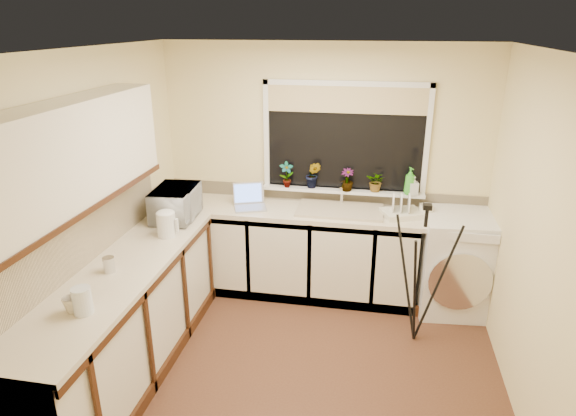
{
  "coord_description": "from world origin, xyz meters",
  "views": [
    {
      "loc": [
        0.52,
        -3.28,
        2.63
      ],
      "look_at": [
        -0.19,
        0.55,
        1.15
      ],
      "focal_mm": 31.03,
      "sensor_mm": 36.0,
      "label": 1
    }
  ],
  "objects_px": {
    "plant_d": "(376,182)",
    "plant_b": "(313,175)",
    "tripod": "(420,275)",
    "plant_c": "(347,180)",
    "steel_jar": "(109,265)",
    "cup_back": "(426,210)",
    "laptop": "(250,201)",
    "soap_bottle_green": "(410,181)",
    "dish_rack": "(402,214)",
    "cup_left": "(72,305)",
    "plant_a": "(287,175)",
    "glass_jug": "(82,301)",
    "soap_bottle_clear": "(414,185)",
    "kettle": "(166,225)",
    "washing_machine": "(455,262)",
    "microwave": "(176,203)"
  },
  "relations": [
    {
      "from": "soap_bottle_green",
      "to": "cup_left",
      "type": "distance_m",
      "value": 3.13
    },
    {
      "from": "plant_c",
      "to": "cup_back",
      "type": "xyz_separation_m",
      "value": [
        0.76,
        -0.16,
        -0.21
      ]
    },
    {
      "from": "cup_left",
      "to": "tripod",
      "type": "bearing_deg",
      "value": 32.19
    },
    {
      "from": "tripod",
      "to": "plant_c",
      "type": "height_order",
      "value": "plant_c"
    },
    {
      "from": "tripod",
      "to": "plant_d",
      "type": "distance_m",
      "value": 1.1
    },
    {
      "from": "dish_rack",
      "to": "soap_bottle_green",
      "type": "distance_m",
      "value": 0.34
    },
    {
      "from": "kettle",
      "to": "tripod",
      "type": "relative_size",
      "value": 0.17
    },
    {
      "from": "kettle",
      "to": "soap_bottle_clear",
      "type": "height_order",
      "value": "soap_bottle_clear"
    },
    {
      "from": "plant_d",
      "to": "plant_b",
      "type": "bearing_deg",
      "value": 179.85
    },
    {
      "from": "plant_b",
      "to": "cup_left",
      "type": "xyz_separation_m",
      "value": [
        -1.21,
        -2.29,
        -0.23
      ]
    },
    {
      "from": "plant_b",
      "to": "kettle",
      "type": "bearing_deg",
      "value": -135.74
    },
    {
      "from": "dish_rack",
      "to": "tripod",
      "type": "height_order",
      "value": "tripod"
    },
    {
      "from": "washing_machine",
      "to": "cup_left",
      "type": "relative_size",
      "value": 8.52
    },
    {
      "from": "dish_rack",
      "to": "plant_d",
      "type": "height_order",
      "value": "plant_d"
    },
    {
      "from": "tripod",
      "to": "glass_jug",
      "type": "height_order",
      "value": "tripod"
    },
    {
      "from": "steel_jar",
      "to": "plant_d",
      "type": "xyz_separation_m",
      "value": [
        1.88,
        1.76,
        0.19
      ]
    },
    {
      "from": "dish_rack",
      "to": "tripod",
      "type": "distance_m",
      "value": 0.72
    },
    {
      "from": "plant_d",
      "to": "microwave",
      "type": "bearing_deg",
      "value": -159.64
    },
    {
      "from": "tripod",
      "to": "plant_c",
      "type": "distance_m",
      "value": 1.22
    },
    {
      "from": "cup_back",
      "to": "plant_d",
      "type": "bearing_deg",
      "value": 158.94
    },
    {
      "from": "laptop",
      "to": "soap_bottle_green",
      "type": "distance_m",
      "value": 1.56
    },
    {
      "from": "plant_a",
      "to": "plant_b",
      "type": "bearing_deg",
      "value": 7.09
    },
    {
      "from": "glass_jug",
      "to": "cup_back",
      "type": "height_order",
      "value": "glass_jug"
    },
    {
      "from": "glass_jug",
      "to": "plant_b",
      "type": "xyz_separation_m",
      "value": [
        1.14,
        2.29,
        0.2
      ]
    },
    {
      "from": "plant_a",
      "to": "steel_jar",
      "type": "bearing_deg",
      "value": -119.93
    },
    {
      "from": "tripod",
      "to": "glass_jug",
      "type": "distance_m",
      "value": 2.61
    },
    {
      "from": "steel_jar",
      "to": "plant_d",
      "type": "height_order",
      "value": "plant_d"
    },
    {
      "from": "cup_back",
      "to": "microwave",
      "type": "bearing_deg",
      "value": -167.98
    },
    {
      "from": "dish_rack",
      "to": "cup_back",
      "type": "height_order",
      "value": "cup_back"
    },
    {
      "from": "glass_jug",
      "to": "plant_b",
      "type": "relative_size",
      "value": 0.66
    },
    {
      "from": "cup_back",
      "to": "soap_bottle_green",
      "type": "bearing_deg",
      "value": 135.66
    },
    {
      "from": "dish_rack",
      "to": "kettle",
      "type": "bearing_deg",
      "value": -179.2
    },
    {
      "from": "steel_jar",
      "to": "cup_back",
      "type": "height_order",
      "value": "steel_jar"
    },
    {
      "from": "laptop",
      "to": "cup_back",
      "type": "xyz_separation_m",
      "value": [
        1.69,
        0.06,
        -0.0
      ]
    },
    {
      "from": "laptop",
      "to": "soap_bottle_clear",
      "type": "relative_size",
      "value": 2.11
    },
    {
      "from": "washing_machine",
      "to": "soap_bottle_green",
      "type": "distance_m",
      "value": 0.88
    },
    {
      "from": "soap_bottle_green",
      "to": "steel_jar",
      "type": "bearing_deg",
      "value": -141.72
    },
    {
      "from": "plant_a",
      "to": "cup_back",
      "type": "distance_m",
      "value": 1.39
    },
    {
      "from": "soap_bottle_green",
      "to": "soap_bottle_clear",
      "type": "bearing_deg",
      "value": -7.13
    },
    {
      "from": "soap_bottle_clear",
      "to": "microwave",
      "type": "bearing_deg",
      "value": -163.49
    },
    {
      "from": "microwave",
      "to": "glass_jug",
      "type": "bearing_deg",
      "value": 177.15
    },
    {
      "from": "tripod",
      "to": "steel_jar",
      "type": "relative_size",
      "value": 10.87
    },
    {
      "from": "washing_machine",
      "to": "soap_bottle_clear",
      "type": "xyz_separation_m",
      "value": [
        -0.43,
        0.23,
        0.67
      ]
    },
    {
      "from": "dish_rack",
      "to": "plant_a",
      "type": "bearing_deg",
      "value": 147.58
    },
    {
      "from": "soap_bottle_clear",
      "to": "plant_c",
      "type": "bearing_deg",
      "value": 179.77
    },
    {
      "from": "steel_jar",
      "to": "plant_c",
      "type": "height_order",
      "value": "plant_c"
    },
    {
      "from": "laptop",
      "to": "steel_jar",
      "type": "relative_size",
      "value": 3.33
    },
    {
      "from": "steel_jar",
      "to": "plant_b",
      "type": "bearing_deg",
      "value": 54.47
    },
    {
      "from": "tripod",
      "to": "plant_b",
      "type": "xyz_separation_m",
      "value": [
        -1.03,
        0.88,
        0.55
      ]
    },
    {
      "from": "dish_rack",
      "to": "plant_c",
      "type": "xyz_separation_m",
      "value": [
        -0.54,
        0.21,
        0.23
      ]
    }
  ]
}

